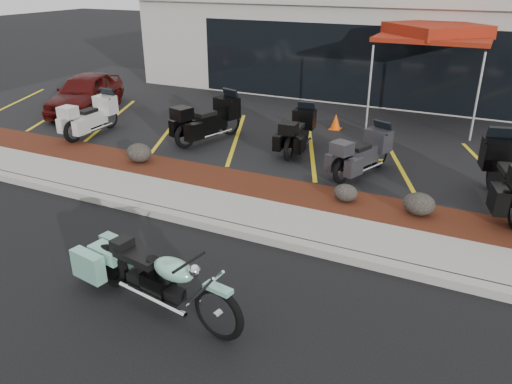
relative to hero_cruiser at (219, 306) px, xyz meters
The scene contains 18 objects.
ground 2.24m from the hero_cruiser, 129.26° to the left, with size 90.00×90.00×0.00m, color black.
curb 2.97m from the hero_cruiser, 118.07° to the left, with size 24.00×0.25×0.15m, color gray.
sidewalk 3.60m from the hero_cruiser, 112.77° to the left, with size 24.00×1.20×0.15m, color gray.
mulch_bed 4.72m from the hero_cruiser, 107.10° to the left, with size 24.00×1.20×0.16m, color #35130C.
upper_lot 10.00m from the hero_cruiser, 97.95° to the left, with size 26.00×9.60×0.15m, color black.
dealership_building 16.29m from the hero_cruiser, 94.88° to the left, with size 18.00×8.16×4.00m.
boulder_left 6.61m from the hero_cruiser, 136.54° to the left, with size 0.64×0.53×0.45m, color black.
boulder_mid 4.54m from the hero_cruiser, 85.70° to the left, with size 0.49×0.41×0.35m, color black.
boulder_right 4.86m from the hero_cruiser, 68.77° to the left, with size 0.60×0.50×0.43m, color black.
hero_cruiser is the anchor object (origin of this frame).
touring_white 9.77m from the hero_cruiser, 138.58° to the left, with size 2.03×0.78×1.18m, color beige, non-canonical shape.
touring_black_front 8.38m from the hero_cruiser, 117.33° to the left, with size 2.24×0.86×1.30m, color black, non-canonical shape.
touring_black_mid 7.81m from the hero_cruiser, 102.54° to the left, with size 1.96×0.75×1.14m, color black, non-canonical shape.
touring_grey 6.72m from the hero_cruiser, 85.73° to the left, with size 1.94×0.74×1.13m, color #2B2B2F, non-canonical shape.
touring_black_rear 7.03m from the hero_cruiser, 65.10° to the left, with size 2.40×0.92×1.40m, color black, non-canonical shape.
parked_car 12.05m from the hero_cruiser, 140.63° to the left, with size 1.45×3.62×1.23m, color #400A09.
traffic_cone 9.33m from the hero_cruiser, 98.29° to the left, with size 0.31×0.31×0.45m, color #E54A07.
popup_canopy 11.50m from the hero_cruiser, 85.67° to the left, with size 3.82×3.82×2.86m.
Camera 1 is at (4.05, -6.15, 4.40)m, focal length 35.00 mm.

